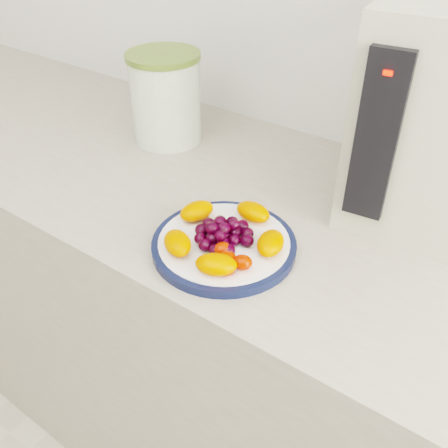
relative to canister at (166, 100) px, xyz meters
The scene contains 10 objects.
counter 0.61m from the canister, 19.56° to the right, with size 3.50×0.60×0.90m, color #A79D8B.
cabinet_face 0.63m from the canister, 19.56° to the right, with size 3.48×0.58×0.84m, color #836150.
plate_rim 0.43m from the canister, 36.84° to the right, with size 0.24×0.24×0.01m, color #0D1635.
plate_face 0.43m from the canister, 36.84° to the right, with size 0.21×0.21×0.02m, color white.
canister is the anchor object (origin of this frame).
canister_lid 0.10m from the canister, ahead, with size 0.16×0.16×0.01m, color #576D2B.
appliance_body 0.55m from the canister, ahead, with size 0.20×0.29×0.36m, color #ADAA94.
appliance_panel 0.52m from the canister, 10.88° to the right, with size 0.06×0.02×0.27m, color black.
appliance_led 0.55m from the canister, 12.08° to the right, with size 0.01×0.01×0.01m, color #FF0C05.
fruit_plate 0.43m from the canister, 37.22° to the right, with size 0.21×0.20×0.03m.
Camera 1 is at (0.44, 0.52, 1.42)m, focal length 40.00 mm.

